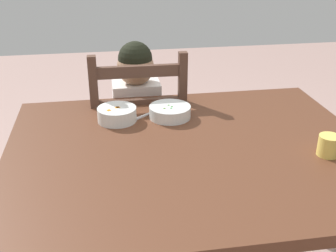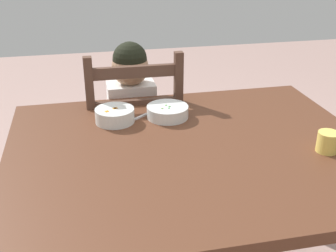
# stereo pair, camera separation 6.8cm
# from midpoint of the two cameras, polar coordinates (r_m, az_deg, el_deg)

# --- Properties ---
(dining_table) EXTENTS (1.28, 1.04, 0.70)m
(dining_table) POSITION_cam_midpoint_polar(r_m,az_deg,el_deg) (1.53, 4.27, -5.84)
(dining_table) COLOR #59311F
(dining_table) RESTS_ON ground
(dining_chair) EXTENTS (0.42, 0.42, 0.93)m
(dining_chair) POSITION_cam_midpoint_polar(r_m,az_deg,el_deg) (2.08, -3.08, -2.35)
(dining_chair) COLOR #513528
(dining_chair) RESTS_ON ground
(child_figure) EXTENTS (0.32, 0.31, 0.94)m
(child_figure) POSITION_cam_midpoint_polar(r_m,az_deg,el_deg) (2.00, -3.16, 2.09)
(child_figure) COLOR white
(child_figure) RESTS_ON ground
(bowl_of_peas) EXTENTS (0.17, 0.17, 0.05)m
(bowl_of_peas) POSITION_cam_midpoint_polar(r_m,az_deg,el_deg) (1.71, 1.39, 1.96)
(bowl_of_peas) COLOR white
(bowl_of_peas) RESTS_ON dining_table
(bowl_of_carrots) EXTENTS (0.15, 0.15, 0.06)m
(bowl_of_carrots) POSITION_cam_midpoint_polar(r_m,az_deg,el_deg) (1.68, -5.72, 1.62)
(bowl_of_carrots) COLOR white
(bowl_of_carrots) RESTS_ON dining_table
(spoon) EXTENTS (0.12, 0.10, 0.01)m
(spoon) POSITION_cam_midpoint_polar(r_m,az_deg,el_deg) (1.69, -3.36, 0.92)
(spoon) COLOR silver
(spoon) RESTS_ON dining_table
(drinking_cup) EXTENTS (0.07, 0.07, 0.07)m
(drinking_cup) POSITION_cam_midpoint_polar(r_m,az_deg,el_deg) (1.53, 21.94, -2.46)
(drinking_cup) COLOR #EDCF5B
(drinking_cup) RESTS_ON dining_table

